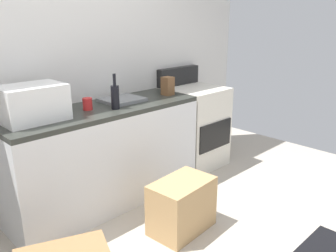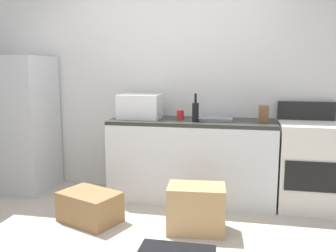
{
  "view_description": "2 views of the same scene",
  "coord_description": "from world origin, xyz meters",
  "px_view_note": "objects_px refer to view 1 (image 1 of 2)",
  "views": [
    {
      "loc": [
        -1.34,
        -1.28,
        1.65
      ],
      "look_at": [
        0.46,
        0.55,
        0.84
      ],
      "focal_mm": 37.22,
      "sensor_mm": 36.0,
      "label": 1
    },
    {
      "loc": [
        0.82,
        -2.7,
        1.46
      ],
      "look_at": [
        0.14,
        0.65,
        0.91
      ],
      "focal_mm": 38.77,
      "sensor_mm": 36.0,
      "label": 2
    }
  ],
  "objects_px": {
    "coffee_mug": "(87,104)",
    "knife_block": "(168,86)",
    "wine_bottle": "(115,96)",
    "cardboard_box_small": "(182,206)",
    "microwave": "(32,103)",
    "stove_oven": "(194,126)"
  },
  "relations": [
    {
      "from": "microwave",
      "to": "wine_bottle",
      "type": "relative_size",
      "value": 1.53
    },
    {
      "from": "coffee_mug",
      "to": "cardboard_box_small",
      "type": "relative_size",
      "value": 0.2
    },
    {
      "from": "stove_oven",
      "to": "microwave",
      "type": "height_order",
      "value": "microwave"
    },
    {
      "from": "coffee_mug",
      "to": "knife_block",
      "type": "height_order",
      "value": "knife_block"
    },
    {
      "from": "coffee_mug",
      "to": "wine_bottle",
      "type": "bearing_deg",
      "value": -37.19
    },
    {
      "from": "stove_oven",
      "to": "knife_block",
      "type": "relative_size",
      "value": 6.11
    },
    {
      "from": "cardboard_box_small",
      "to": "stove_oven",
      "type": "bearing_deg",
      "value": 37.48
    },
    {
      "from": "stove_oven",
      "to": "cardboard_box_small",
      "type": "bearing_deg",
      "value": -142.52
    },
    {
      "from": "coffee_mug",
      "to": "cardboard_box_small",
      "type": "xyz_separation_m",
      "value": [
        0.29,
        -0.83,
        -0.74
      ]
    },
    {
      "from": "coffee_mug",
      "to": "cardboard_box_small",
      "type": "distance_m",
      "value": 1.14
    },
    {
      "from": "stove_oven",
      "to": "wine_bottle",
      "type": "relative_size",
      "value": 3.67
    },
    {
      "from": "microwave",
      "to": "knife_block",
      "type": "relative_size",
      "value": 2.56
    },
    {
      "from": "knife_block",
      "to": "cardboard_box_small",
      "type": "relative_size",
      "value": 0.35
    },
    {
      "from": "microwave",
      "to": "knife_block",
      "type": "xyz_separation_m",
      "value": [
        1.35,
        -0.06,
        -0.05
      ]
    },
    {
      "from": "wine_bottle",
      "to": "cardboard_box_small",
      "type": "distance_m",
      "value": 1.06
    },
    {
      "from": "stove_oven",
      "to": "cardboard_box_small",
      "type": "distance_m",
      "value": 1.37
    },
    {
      "from": "coffee_mug",
      "to": "knife_block",
      "type": "relative_size",
      "value": 0.56
    },
    {
      "from": "stove_oven",
      "to": "microwave",
      "type": "relative_size",
      "value": 2.39
    },
    {
      "from": "wine_bottle",
      "to": "cardboard_box_small",
      "type": "bearing_deg",
      "value": -81.48
    },
    {
      "from": "stove_oven",
      "to": "cardboard_box_small",
      "type": "relative_size",
      "value": 2.16
    },
    {
      "from": "stove_oven",
      "to": "coffee_mug",
      "type": "relative_size",
      "value": 11.0
    },
    {
      "from": "stove_oven",
      "to": "coffee_mug",
      "type": "distance_m",
      "value": 1.44
    }
  ]
}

